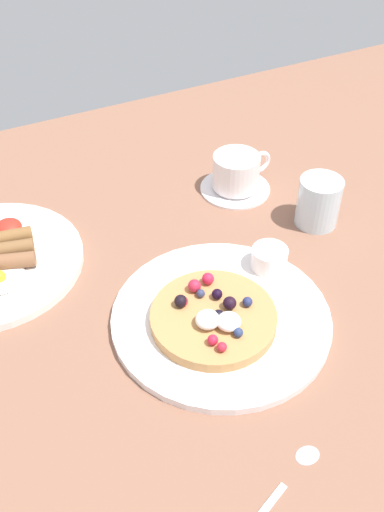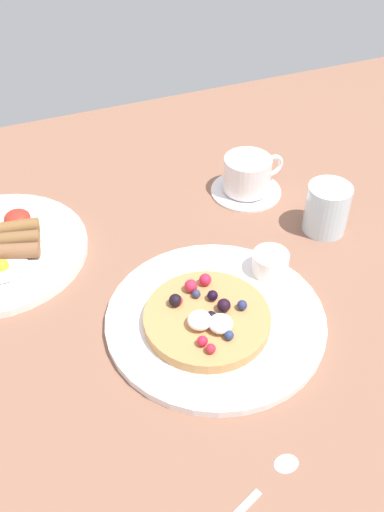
{
  "view_description": "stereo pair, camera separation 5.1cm",
  "coord_description": "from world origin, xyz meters",
  "px_view_note": "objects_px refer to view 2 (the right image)",
  "views": [
    {
      "loc": [
        -0.19,
        -0.5,
        0.58
      ],
      "look_at": [
        0.08,
        0.04,
        0.04
      ],
      "focal_mm": 39.99,
      "sensor_mm": 36.0,
      "label": 1
    },
    {
      "loc": [
        -0.15,
        -0.52,
        0.58
      ],
      "look_at": [
        0.08,
        0.04,
        0.04
      ],
      "focal_mm": 39.99,
      "sensor_mm": 36.0,
      "label": 2
    }
  ],
  "objects_px": {
    "water_glass": "(327,209)",
    "teaspoon": "(267,483)",
    "pancake_plate": "(215,319)",
    "syrup_ramekin": "(270,262)",
    "coffee_saucer": "(246,190)",
    "coffee_cup": "(248,173)"
  },
  "relations": [
    {
      "from": "water_glass",
      "to": "teaspoon",
      "type": "bearing_deg",
      "value": -129.41
    },
    {
      "from": "pancake_plate",
      "to": "syrup_ramekin",
      "type": "bearing_deg",
      "value": 25.63
    },
    {
      "from": "teaspoon",
      "to": "coffee_saucer",
      "type": "bearing_deg",
      "value": 66.23
    },
    {
      "from": "coffee_cup",
      "to": "water_glass",
      "type": "distance_m",
      "value": 0.15
    },
    {
      "from": "water_glass",
      "to": "coffee_cup",
      "type": "bearing_deg",
      "value": 116.45
    },
    {
      "from": "syrup_ramekin",
      "to": "water_glass",
      "type": "bearing_deg",
      "value": 26.18
    },
    {
      "from": "pancake_plate",
      "to": "water_glass",
      "type": "relative_size",
      "value": 3.66
    },
    {
      "from": "pancake_plate",
      "to": "coffee_saucer",
      "type": "relative_size",
      "value": 2.42
    },
    {
      "from": "pancake_plate",
      "to": "teaspoon",
      "type": "relative_size",
      "value": 2.11
    },
    {
      "from": "syrup_ramekin",
      "to": "teaspoon",
      "type": "height_order",
      "value": "syrup_ramekin"
    },
    {
      "from": "syrup_ramekin",
      "to": "coffee_cup",
      "type": "height_order",
      "value": "coffee_cup"
    },
    {
      "from": "syrup_ramekin",
      "to": "coffee_cup",
      "type": "xyz_separation_m",
      "value": [
        0.06,
        0.2,
        0.01
      ]
    },
    {
      "from": "teaspoon",
      "to": "water_glass",
      "type": "bearing_deg",
      "value": 50.59
    },
    {
      "from": "syrup_ramekin",
      "to": "water_glass",
      "type": "xyz_separation_m",
      "value": [
        0.13,
        0.07,
        0.01
      ]
    },
    {
      "from": "coffee_cup",
      "to": "coffee_saucer",
      "type": "bearing_deg",
      "value": -176.78
    },
    {
      "from": "pancake_plate",
      "to": "coffee_cup",
      "type": "xyz_separation_m",
      "value": [
        0.17,
        0.26,
        0.03
      ]
    },
    {
      "from": "pancake_plate",
      "to": "water_glass",
      "type": "bearing_deg",
      "value": 25.94
    },
    {
      "from": "syrup_ramekin",
      "to": "teaspoon",
      "type": "xyz_separation_m",
      "value": [
        -0.15,
        -0.28,
        -0.03
      ]
    },
    {
      "from": "pancake_plate",
      "to": "coffee_cup",
      "type": "relative_size",
      "value": 2.66
    },
    {
      "from": "pancake_plate",
      "to": "teaspoon",
      "type": "xyz_separation_m",
      "value": [
        -0.04,
        -0.23,
        -0.0
      ]
    },
    {
      "from": "syrup_ramekin",
      "to": "pancake_plate",
      "type": "bearing_deg",
      "value": -154.37
    },
    {
      "from": "pancake_plate",
      "to": "teaspoon",
      "type": "distance_m",
      "value": 0.23
    }
  ]
}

